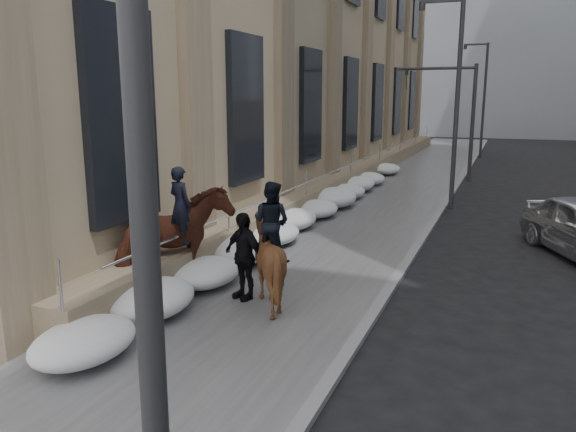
{
  "coord_description": "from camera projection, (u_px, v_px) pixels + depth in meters",
  "views": [
    {
      "loc": [
        4.98,
        -8.82,
        4.44
      ],
      "look_at": [
        0.29,
        2.97,
        1.7
      ],
      "focal_mm": 35.0,
      "sensor_mm": 36.0,
      "label": 1
    }
  ],
  "objects": [
    {
      "name": "pedestrian",
      "position": [
        243.0,
        256.0,
        12.01
      ],
      "size": [
        1.21,
        0.86,
        1.91
      ],
      "primitive_type": "imported",
      "rotation": [
        0.0,
        0.0,
        -0.4
      ],
      "color": "black",
      "rests_on": "sidewalk"
    },
    {
      "name": "streetlight_far",
      "position": [
        482.0,
        93.0,
        39.67
      ],
      "size": [
        1.71,
        0.24,
        8.0
      ],
      "color": "#2D2D30",
      "rests_on": "ground"
    },
    {
      "name": "bg_building_far",
      "position": [
        433.0,
        53.0,
        76.19
      ],
      "size": [
        24.0,
        12.0,
        20.0
      ],
      "primitive_type": "cube",
      "color": "gray",
      "rests_on": "ground"
    },
    {
      "name": "traffic_signal",
      "position": [
        455.0,
        104.0,
        29.13
      ],
      "size": [
        4.1,
        0.22,
        6.0
      ],
      "color": "#2D2D30",
      "rests_on": "ground"
    },
    {
      "name": "mounted_horse_left",
      "position": [
        175.0,
        239.0,
        12.52
      ],
      "size": [
        2.06,
        2.96,
        2.8
      ],
      "rotation": [
        0.0,
        0.0,
        2.8
      ],
      "color": "#452014",
      "rests_on": "sidewalk"
    },
    {
      "name": "sidewalk",
      "position": [
        354.0,
        222.0,
        19.82
      ],
      "size": [
        5.0,
        80.0,
        0.12
      ],
      "primitive_type": "cube",
      "color": "#4A494C",
      "rests_on": "ground"
    },
    {
      "name": "streetlight_near",
      "position": [
        114.0,
        72.0,
        3.35
      ],
      "size": [
        1.71,
        0.24,
        8.0
      ],
      "color": "#2D2D30",
      "rests_on": "ground"
    },
    {
      "name": "curb",
      "position": [
        429.0,
        228.0,
        18.87
      ],
      "size": [
        0.24,
        80.0,
        0.12
      ],
      "primitive_type": "cube",
      "color": "slate",
      "rests_on": "ground"
    },
    {
      "name": "bg_building_mid",
      "position": [
        514.0,
        5.0,
        60.83
      ],
      "size": [
        30.0,
        12.0,
        28.0
      ],
      "primitive_type": "cube",
      "color": "slate",
      "rests_on": "ground"
    },
    {
      "name": "limestone_building",
      "position": [
        310.0,
        7.0,
        28.9
      ],
      "size": [
        6.1,
        44.0,
        18.0
      ],
      "color": "#958162",
      "rests_on": "ground"
    },
    {
      "name": "mounted_horse_right",
      "position": [
        268.0,
        254.0,
        11.74
      ],
      "size": [
        1.69,
        1.85,
        2.59
      ],
      "rotation": [
        0.0,
        0.0,
        3.01
      ],
      "color": "#412412",
      "rests_on": "sidewalk"
    },
    {
      "name": "ground",
      "position": [
        217.0,
        332.0,
        10.75
      ],
      "size": [
        140.0,
        140.0,
        0.0
      ],
      "primitive_type": "plane",
      "color": "black",
      "rests_on": "ground"
    },
    {
      "name": "streetlight_mid",
      "position": [
        453.0,
        91.0,
        21.51
      ],
      "size": [
        1.71,
        0.24,
        8.0
      ],
      "color": "#2D2D30",
      "rests_on": "ground"
    },
    {
      "name": "snow_bank",
      "position": [
        297.0,
        218.0,
        18.53
      ],
      "size": [
        1.7,
        18.1,
        0.76
      ],
      "color": "silver",
      "rests_on": "sidewalk"
    }
  ]
}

